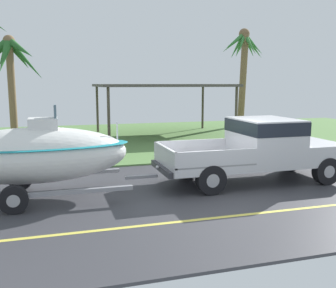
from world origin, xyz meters
name	(u,v)px	position (x,y,z in m)	size (l,w,h in m)	color
ground	(143,146)	(0.00, 8.38, -0.01)	(36.00, 22.00, 0.11)	#38383D
pickup_truck_towing	(263,147)	(1.95, 0.82, 1.05)	(5.74, 2.11, 1.88)	silver
boat_on_trailer	(34,155)	(-4.53, 0.82, 1.14)	(5.79, 2.31, 2.39)	gray
carport_awning	(163,86)	(1.86, 11.46, 2.75)	(7.19, 5.20, 2.88)	#4C4238
palm_tree_near_left	(243,56)	(8.17, 14.17, 4.70)	(3.20, 3.26, 6.47)	brown
palm_tree_far_left	(7,62)	(-5.84, 9.26, 3.82)	(3.11, 3.06, 5.00)	brown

